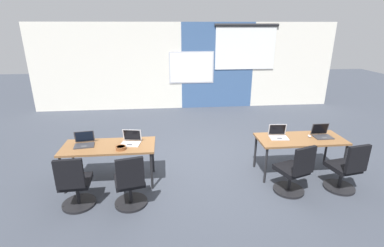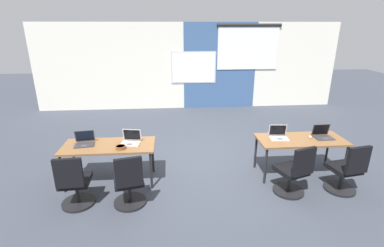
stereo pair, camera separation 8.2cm
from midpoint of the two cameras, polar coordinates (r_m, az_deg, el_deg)
name	(u,v)px [view 2 (the right image)]	position (r m, az deg, el deg)	size (l,w,h in m)	color
ground_plane	(203,162)	(5.92, 2.64, -7.85)	(24.00, 24.00, 0.00)	#383D47
back_wall_assembly	(190,66)	(9.53, -0.18, 11.59)	(10.00, 0.27, 2.80)	silver
desk_near_left	(109,148)	(5.16, -16.09, -4.82)	(1.60, 0.70, 0.72)	brown
desk_near_right	(301,142)	(5.61, 21.60, -3.46)	(1.60, 0.70, 0.72)	brown
laptop_near_left_inner	(131,140)	(5.11, -11.87, -3.38)	(0.37, 0.33, 0.24)	silver
chair_near_left_inner	(129,185)	(4.53, -12.15, -12.09)	(0.53, 0.58, 0.92)	black
laptop_near_right_end	(323,135)	(5.80, 25.40, -2.10)	(0.34, 0.28, 0.23)	#333338
mouse_near_right_end	(310,137)	(5.71, 23.27, -2.50)	(0.08, 0.11, 0.03)	#B2B2B7
chair_near_right_end	(346,172)	(5.45, 29.22, -8.67)	(0.52, 0.57, 0.92)	black
laptop_near_right_inner	(279,135)	(5.47, 17.59, -2.31)	(0.35, 0.29, 0.24)	#B7B7BC
chair_near_right_inner	(294,174)	(5.02, 20.40, -9.66)	(0.56, 0.61, 0.92)	black
laptop_near_left_end	(85,142)	(5.28, -20.59, -3.47)	(0.37, 0.33, 0.23)	#333338
chair_near_left_end	(75,185)	(4.76, -22.29, -11.57)	(0.52, 0.55, 0.92)	black
snack_bowl	(121,147)	(4.91, -13.86, -4.68)	(0.18, 0.18, 0.06)	brown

